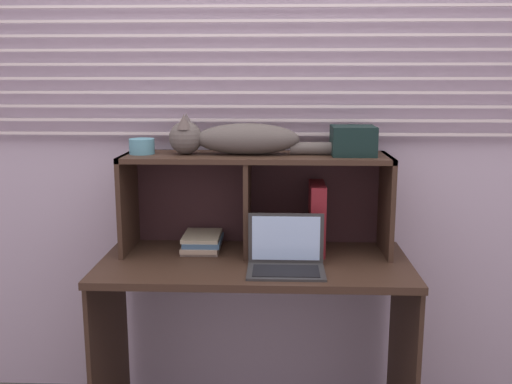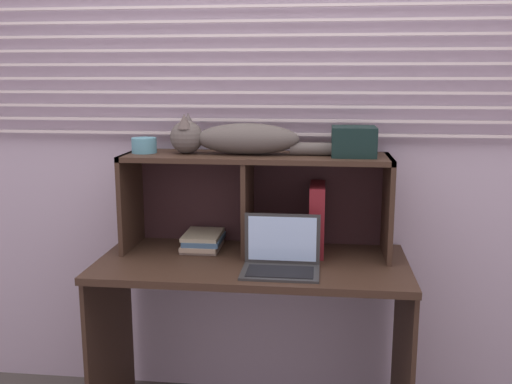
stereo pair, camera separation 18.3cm
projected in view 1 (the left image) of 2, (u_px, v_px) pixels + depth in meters
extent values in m
cube|color=#B8A9BC|center=(258.00, 135.00, 2.64)|extent=(4.40, 0.04, 2.50)
cube|color=silver|center=(257.00, 134.00, 2.59)|extent=(3.39, 0.02, 0.01)
cube|color=silver|center=(257.00, 120.00, 2.57)|extent=(3.39, 0.02, 0.01)
cube|color=silver|center=(257.00, 106.00, 2.56)|extent=(3.39, 0.02, 0.01)
cube|color=silver|center=(257.00, 92.00, 2.55)|extent=(3.39, 0.02, 0.01)
cube|color=silver|center=(257.00, 78.00, 2.54)|extent=(3.39, 0.02, 0.01)
cube|color=silver|center=(257.00, 64.00, 2.53)|extent=(3.39, 0.02, 0.01)
cube|color=silver|center=(257.00, 50.00, 2.51)|extent=(3.39, 0.02, 0.01)
cube|color=silver|center=(257.00, 35.00, 2.50)|extent=(3.39, 0.02, 0.01)
cube|color=silver|center=(257.00, 21.00, 2.49)|extent=(3.39, 0.02, 0.01)
cube|color=silver|center=(257.00, 6.00, 2.48)|extent=(3.39, 0.02, 0.01)
cube|color=#39261B|center=(255.00, 264.00, 2.40)|extent=(1.28, 0.60, 0.03)
cube|color=#39261B|center=(109.00, 346.00, 2.50)|extent=(0.02, 0.54, 0.73)
cube|color=#39261B|center=(403.00, 351.00, 2.45)|extent=(0.02, 0.54, 0.73)
cube|color=#39261B|center=(256.00, 157.00, 2.45)|extent=(1.13, 0.31, 0.02)
cube|color=#39261B|center=(128.00, 202.00, 2.51)|extent=(0.02, 0.31, 0.42)
cube|color=#39261B|center=(386.00, 204.00, 2.47)|extent=(0.02, 0.31, 0.42)
cube|color=#39261B|center=(247.00, 206.00, 2.49)|extent=(0.02, 0.29, 0.40)
cube|color=#382123|center=(257.00, 196.00, 2.64)|extent=(1.13, 0.01, 0.42)
ellipsoid|color=#534C47|center=(247.00, 139.00, 2.44)|extent=(0.44, 0.16, 0.13)
sphere|color=#534C47|center=(186.00, 138.00, 2.45)|extent=(0.14, 0.14, 0.14)
cone|color=#554A46|center=(184.00, 122.00, 2.40)|extent=(0.06, 0.06, 0.06)
cone|color=#524A49|center=(186.00, 121.00, 2.47)|extent=(0.06, 0.06, 0.06)
cylinder|color=#534C47|center=(321.00, 149.00, 2.43)|extent=(0.26, 0.05, 0.05)
cube|color=#303030|center=(286.00, 272.00, 2.24)|extent=(0.30, 0.20, 0.01)
cube|color=#303030|center=(286.00, 238.00, 2.32)|extent=(0.30, 0.01, 0.20)
cube|color=#ADD1F9|center=(286.00, 238.00, 2.31)|extent=(0.27, 0.00, 0.18)
cube|color=black|center=(286.00, 271.00, 2.23)|extent=(0.26, 0.14, 0.00)
cube|color=maroon|center=(317.00, 218.00, 2.49)|extent=(0.06, 0.22, 0.30)
cube|color=#A09081|center=(202.00, 248.00, 2.54)|extent=(0.16, 0.21, 0.01)
cube|color=gray|center=(201.00, 245.00, 2.53)|extent=(0.16, 0.21, 0.02)
cube|color=#3A5876|center=(203.00, 240.00, 2.53)|extent=(0.16, 0.21, 0.02)
cube|color=gray|center=(202.00, 236.00, 2.54)|extent=(0.16, 0.21, 0.02)
cylinder|color=teal|center=(142.00, 146.00, 2.46)|extent=(0.11, 0.11, 0.07)
cube|color=black|center=(353.00, 141.00, 2.42)|extent=(0.18, 0.19, 0.12)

